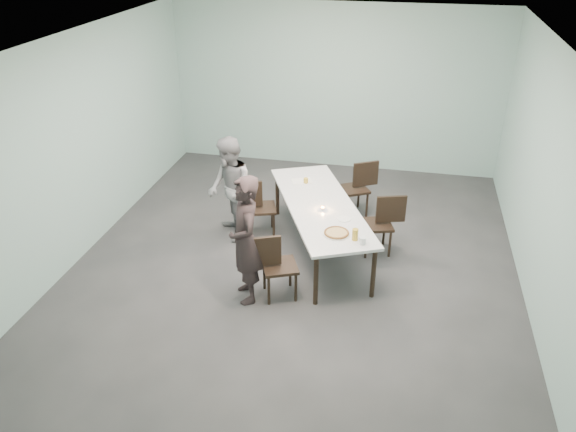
% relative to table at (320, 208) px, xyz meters
% --- Properties ---
extents(ground, '(7.00, 7.00, 0.00)m').
position_rel_table_xyz_m(ground, '(-0.27, -0.34, -0.69)').
color(ground, '#333335').
rests_on(ground, ground).
extents(room_shell, '(6.02, 7.02, 3.01)m').
position_rel_table_xyz_m(room_shell, '(-0.27, -0.34, 1.33)').
color(room_shell, '#96BCB6').
rests_on(room_shell, ground).
extents(table, '(1.89, 2.74, 0.75)m').
position_rel_table_xyz_m(table, '(0.00, 0.00, 0.00)').
color(table, white).
rests_on(table, ground).
extents(chair_near_left, '(0.65, 0.55, 0.87)m').
position_rel_table_xyz_m(chair_near_left, '(-0.39, -1.20, -0.19)').
color(chair_near_left, black).
rests_on(chair_near_left, ground).
extents(chair_far_left, '(0.65, 0.53, 0.87)m').
position_rel_table_xyz_m(chair_far_left, '(-1.01, 0.28, -0.19)').
color(chair_far_left, black).
rests_on(chair_far_left, ground).
extents(chair_near_right, '(0.65, 0.53, 0.87)m').
position_rel_table_xyz_m(chair_near_right, '(0.86, 0.17, -0.19)').
color(chair_near_right, black).
rests_on(chair_near_right, ground).
extents(chair_far_right, '(0.65, 0.57, 0.87)m').
position_rel_table_xyz_m(chair_far_right, '(0.42, 1.28, -0.19)').
color(chair_far_right, black).
rests_on(chair_far_right, ground).
extents(diner_near, '(0.63, 0.72, 1.66)m').
position_rel_table_xyz_m(diner_near, '(-0.70, -1.29, 0.14)').
color(diner_near, black).
rests_on(diner_near, ground).
extents(diner_far, '(0.90, 0.95, 1.56)m').
position_rel_table_xyz_m(diner_far, '(-1.34, 0.12, 0.09)').
color(diner_far, gray).
rests_on(diner_far, ground).
extents(pizza, '(0.34, 0.34, 0.04)m').
position_rel_table_xyz_m(pizza, '(0.33, -0.78, 0.08)').
color(pizza, white).
rests_on(pizza, table).
extents(side_plate, '(0.18, 0.18, 0.01)m').
position_rel_table_xyz_m(side_plate, '(0.37, -0.37, 0.06)').
color(side_plate, white).
rests_on(side_plate, table).
extents(beer_glass, '(0.08, 0.08, 0.15)m').
position_rel_table_xyz_m(beer_glass, '(0.57, -0.87, 0.13)').
color(beer_glass, gold).
rests_on(beer_glass, table).
extents(water_tumbler, '(0.08, 0.08, 0.09)m').
position_rel_table_xyz_m(water_tumbler, '(0.67, -0.95, 0.10)').
color(water_tumbler, silver).
rests_on(water_tumbler, table).
extents(tealight, '(0.06, 0.06, 0.05)m').
position_rel_table_xyz_m(tealight, '(0.06, -0.18, 0.08)').
color(tealight, silver).
rests_on(tealight, table).
extents(amber_tumbler, '(0.07, 0.07, 0.08)m').
position_rel_table_xyz_m(amber_tumbler, '(-0.32, 0.63, 0.10)').
color(amber_tumbler, gold).
rests_on(amber_tumbler, table).
extents(menu, '(0.36, 0.32, 0.01)m').
position_rel_table_xyz_m(menu, '(-0.39, 0.69, 0.06)').
color(menu, silver).
rests_on(menu, table).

